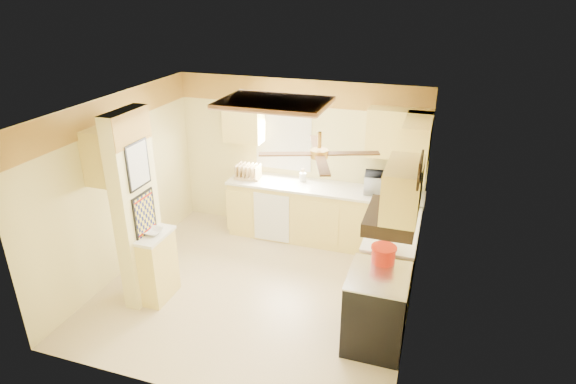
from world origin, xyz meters
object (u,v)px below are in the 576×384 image
(microwave, at_px, (383,184))
(kettle, at_px, (386,238))
(bowl, at_px, (153,232))
(dutch_oven, at_px, (383,254))
(stove, at_px, (376,309))

(microwave, bearing_deg, kettle, 93.30)
(bowl, distance_m, dutch_oven, 2.84)
(microwave, xyz_separation_m, bowl, (-2.54, -2.19, -0.12))
(bowl, relative_size, dutch_oven, 0.82)
(dutch_oven, height_order, kettle, kettle)
(microwave, relative_size, dutch_oven, 1.85)
(microwave, bearing_deg, dutch_oven, 92.27)
(stove, xyz_separation_m, kettle, (-0.01, 0.57, 0.60))
(microwave, height_order, bowl, microwave)
(microwave, height_order, kettle, microwave)
(microwave, distance_m, dutch_oven, 1.93)
(microwave, distance_m, kettle, 1.64)
(stove, bearing_deg, kettle, 91.26)
(dutch_oven, bearing_deg, kettle, 92.46)
(bowl, height_order, kettle, kettle)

